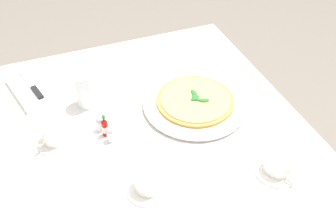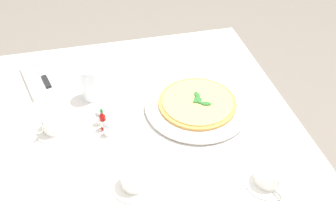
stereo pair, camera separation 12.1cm
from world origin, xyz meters
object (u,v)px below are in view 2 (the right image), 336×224
(pepper_shaker, at_px, (108,128))
(salt_shaker, at_px, (99,118))
(coffee_cup_back_corner, at_px, (54,123))
(pizza_plate, at_px, (197,105))
(pizza, at_px, (197,102))
(napkin_folded, at_px, (44,78))
(coffee_cup_near_right, at_px, (269,176))
(water_glass_center_back, at_px, (91,84))
(coffee_cup_right_edge, at_px, (134,179))
(hot_sauce_bottle, at_px, (103,121))
(dinner_knife, at_px, (43,74))

(pepper_shaker, bearing_deg, salt_shaker, 19.65)
(coffee_cup_back_corner, bearing_deg, pizza_plate, -90.14)
(pizza_plate, bearing_deg, pizza, -86.74)
(pepper_shaker, bearing_deg, napkin_folded, 30.86)
(coffee_cup_near_right, xyz_separation_m, water_glass_center_back, (0.49, 0.44, 0.03))
(coffee_cup_right_edge, relative_size, napkin_folded, 0.53)
(water_glass_center_back, xyz_separation_m, hot_sauce_bottle, (-0.17, -0.02, -0.02))
(coffee_cup_near_right, height_order, hot_sauce_bottle, hot_sauce_bottle)
(coffee_cup_back_corner, bearing_deg, dinner_knife, 8.02)
(coffee_cup_right_edge, distance_m, pepper_shaker, 0.22)
(coffee_cup_right_edge, height_order, pepper_shaker, coffee_cup_right_edge)
(coffee_cup_back_corner, relative_size, pepper_shaker, 2.31)
(dinner_knife, distance_m, salt_shaker, 0.34)
(pizza, bearing_deg, pizza_plate, 93.26)
(pizza_plate, xyz_separation_m, coffee_cup_right_edge, (-0.27, 0.26, 0.02))
(dinner_knife, distance_m, pepper_shaker, 0.39)
(coffee_cup_right_edge, bearing_deg, napkin_folded, 24.49)
(napkin_folded, height_order, hot_sauce_bottle, hot_sauce_bottle)
(pizza_plate, bearing_deg, salt_shaker, 89.90)
(pizza_plate, relative_size, hot_sauce_bottle, 4.29)
(salt_shaker, bearing_deg, dinner_knife, 32.71)
(pepper_shaker, bearing_deg, dinner_knife, 30.75)
(dinner_knife, xyz_separation_m, pepper_shaker, (-0.34, -0.20, 0.00))
(coffee_cup_back_corner, distance_m, salt_shaker, 0.14)
(coffee_cup_back_corner, height_order, napkin_folded, coffee_cup_back_corner)
(coffee_cup_back_corner, bearing_deg, napkin_folded, 7.95)
(pizza_plate, relative_size, water_glass_center_back, 2.90)
(pizza_plate, height_order, hot_sauce_bottle, hot_sauce_bottle)
(hot_sauce_bottle, distance_m, salt_shaker, 0.03)
(hot_sauce_bottle, xyz_separation_m, pepper_shaker, (-0.03, -0.01, -0.01))
(coffee_cup_right_edge, bearing_deg, coffee_cup_back_corner, 38.07)
(coffee_cup_right_edge, xyz_separation_m, pepper_shaker, (0.21, 0.05, -0.00))
(hot_sauce_bottle, bearing_deg, napkin_folded, 31.78)
(coffee_cup_near_right, bearing_deg, salt_shaker, 51.38)
(salt_shaker, bearing_deg, coffee_cup_back_corner, 89.75)
(coffee_cup_back_corner, distance_m, pepper_shaker, 0.17)
(water_glass_center_back, height_order, hot_sauce_bottle, water_glass_center_back)
(dinner_knife, height_order, hot_sauce_bottle, hot_sauce_bottle)
(pizza, xyz_separation_m, dinner_knife, (0.28, 0.51, -0.00))
(pizza_plate, bearing_deg, napkin_folded, 61.22)
(dinner_knife, relative_size, pepper_shaker, 3.43)
(water_glass_center_back, bearing_deg, salt_shaker, -174.93)
(pizza, distance_m, coffee_cup_back_corner, 0.47)
(pizza_plate, xyz_separation_m, coffee_cup_back_corner, (0.00, 0.47, 0.02))
(pizza_plate, distance_m, dinner_knife, 0.58)
(coffee_cup_near_right, distance_m, water_glass_center_back, 0.66)
(coffee_cup_right_edge, distance_m, dinner_knife, 0.60)
(hot_sauce_bottle, bearing_deg, coffee_cup_near_right, -126.92)
(coffee_cup_back_corner, distance_m, napkin_folded, 0.28)
(coffee_cup_near_right, xyz_separation_m, hot_sauce_bottle, (0.32, 0.42, 0.01))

